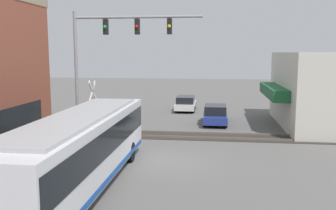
% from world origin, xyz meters
% --- Properties ---
extents(ground_plane, '(120.00, 120.00, 0.00)m').
position_xyz_m(ground_plane, '(0.00, 0.00, 0.00)').
color(ground_plane, '#605E5B').
extents(shop_building, '(10.93, 8.58, 5.51)m').
position_xyz_m(shop_building, '(10.62, -11.14, 2.75)').
color(shop_building, beige).
rests_on(shop_building, ground).
extents(city_bus, '(12.39, 2.59, 3.05)m').
position_xyz_m(city_bus, '(-4.21, 2.80, 1.69)').
color(city_bus, silver).
rests_on(city_bus, ground).
extents(traffic_signal_gantry, '(0.42, 7.72, 7.95)m').
position_xyz_m(traffic_signal_gantry, '(3.64, 3.64, 5.87)').
color(traffic_signal_gantry, gray).
rests_on(traffic_signal_gantry, ground).
extents(crossing_signal, '(1.41, 1.18, 3.81)m').
position_xyz_m(crossing_signal, '(4.36, 5.10, 2.30)').
color(crossing_signal, gray).
rests_on(crossing_signal, ground).
extents(rail_track_near, '(2.60, 60.00, 0.15)m').
position_xyz_m(rail_track_near, '(6.00, 0.00, 0.03)').
color(rail_track_near, '#332D28').
rests_on(rail_track_near, ground).
extents(parked_car_blue, '(4.23, 1.82, 1.50)m').
position_xyz_m(parked_car_blue, '(10.45, -2.60, 0.69)').
color(parked_car_blue, navy).
rests_on(parked_car_blue, ground).
extents(parked_car_white, '(4.49, 1.82, 1.38)m').
position_xyz_m(parked_car_white, '(16.95, 0.20, 0.65)').
color(parked_car_white, silver).
rests_on(parked_car_white, ground).
extents(pedestrian_at_crossing, '(0.34, 0.34, 1.69)m').
position_xyz_m(pedestrian_at_crossing, '(3.75, 5.38, 0.86)').
color(pedestrian_at_crossing, '#473828').
rests_on(pedestrian_at_crossing, ground).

